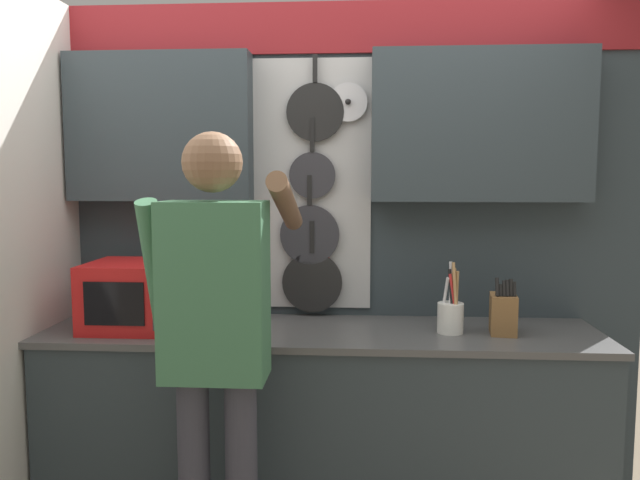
# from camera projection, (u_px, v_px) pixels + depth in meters

# --- Properties ---
(base_cabinet_counter) EXTENTS (2.49, 0.62, 0.92)m
(base_cabinet_counter) POSITION_uv_depth(u_px,v_px,m) (321.00, 428.00, 2.87)
(base_cabinet_counter) COLOR #2D383D
(base_cabinet_counter) RESTS_ON ground_plane
(back_wall_unit) EXTENTS (3.06, 0.20, 2.43)m
(back_wall_unit) POSITION_uv_depth(u_px,v_px,m) (326.00, 199.00, 3.03)
(back_wall_unit) COLOR #2D383D
(back_wall_unit) RESTS_ON ground_plane
(microwave) EXTENTS (0.48, 0.40, 0.30)m
(microwave) POSITION_uv_depth(u_px,v_px,m) (142.00, 295.00, 2.83)
(microwave) COLOR red
(microwave) RESTS_ON base_cabinet_counter
(knife_block) EXTENTS (0.13, 0.16, 0.25)m
(knife_block) POSITION_uv_depth(u_px,v_px,m) (503.00, 313.00, 2.73)
(knife_block) COLOR brown
(knife_block) RESTS_ON base_cabinet_counter
(utensil_crock) EXTENTS (0.11, 0.11, 0.32)m
(utensil_crock) POSITION_uv_depth(u_px,v_px,m) (451.00, 314.00, 2.75)
(utensil_crock) COLOR white
(utensil_crock) RESTS_ON base_cabinet_counter
(person) EXTENTS (0.54, 0.67, 1.77)m
(person) POSITION_uv_depth(u_px,v_px,m) (216.00, 326.00, 2.29)
(person) COLOR #383842
(person) RESTS_ON ground_plane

